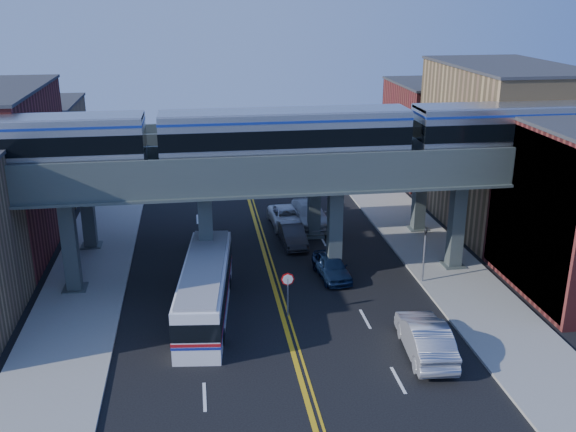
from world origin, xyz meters
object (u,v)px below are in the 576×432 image
transit_bus (205,290)px  car_lane_b (292,235)px  car_lane_c (287,217)px  car_parked_curb (425,338)px  traffic_signal (425,249)px  car_lane_a (332,266)px  car_lane_d (310,214)px  transit_train (285,135)px  stop_sign (288,287)px

transit_bus → car_lane_b: size_ratio=2.51×
car_lane_c → car_parked_curb: size_ratio=0.92×
traffic_signal → car_lane_a: (-5.40, 1.71, -1.57)m
car_lane_c → car_lane_d: size_ratio=0.87×
transit_train → car_parked_curb: size_ratio=8.16×
transit_bus → car_lane_c: size_ratio=2.18×
car_lane_c → car_lane_b: bearing=-95.5°
transit_bus → car_lane_d: size_ratio=1.89×
car_lane_b → car_lane_d: 4.34m
car_lane_b → car_lane_d: (1.95, 3.87, 0.12)m
traffic_signal → transit_bus: traffic_signal is taller
stop_sign → transit_train: bearing=83.5°
car_lane_d → stop_sign: bearing=-108.1°
stop_sign → car_lane_d: size_ratio=0.45×
car_lane_a → car_lane_b: car_lane_b is taller
stop_sign → car_lane_a: size_ratio=0.61×
stop_sign → traffic_signal: 9.41m
car_lane_d → car_lane_a: bearing=-95.2°
transit_train → transit_bus: (-5.08, -4.01, -7.74)m
car_lane_a → car_lane_b: 6.11m
car_lane_c → car_lane_d: (1.81, 0.04, 0.14)m
stop_sign → car_parked_curb: (6.20, -4.94, -0.84)m
transit_train → car_lane_a: transit_train is taller
car_lane_b → car_lane_d: bearing=61.0°
transit_bus → car_parked_curb: bearing=-112.6°
traffic_signal → transit_bus: 13.59m
car_parked_curb → transit_train: bearing=-55.7°
car_lane_d → car_parked_curb: (2.36, -19.42, 0.06)m
car_lane_b → car_parked_curb: car_parked_curb is taller
car_parked_curb → stop_sign: bearing=-33.7°
car_lane_a → car_lane_c: car_lane_a is taller
transit_bus → car_lane_d: bearing=-25.4°
transit_bus → car_lane_c: transit_bus is taller
car_lane_a → car_lane_c: size_ratio=0.84×
stop_sign → car_lane_d: stop_sign is taller
transit_train → car_lane_a: size_ratio=10.55×
transit_bus → car_parked_curb: transit_bus is taller
transit_train → transit_bus: 10.09m
car_lane_a → car_lane_d: car_lane_d is taller
car_parked_curb → car_lane_c: bearing=-73.1°
traffic_signal → car_lane_a: size_ratio=0.95×
transit_bus → car_lane_a: transit_bus is taller
transit_train → traffic_signal: (8.33, -2.00, -6.89)m
car_lane_d → car_lane_b: bearing=-120.0°
car_parked_curb → transit_bus: bearing=-24.2°
car_lane_b → car_parked_curb: bearing=-76.8°
stop_sign → car_lane_a: 5.96m
car_lane_c → car_lane_d: bearing=-2.2°
car_lane_a → car_lane_b: size_ratio=0.96×
traffic_signal → car_lane_a: bearing=162.4°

